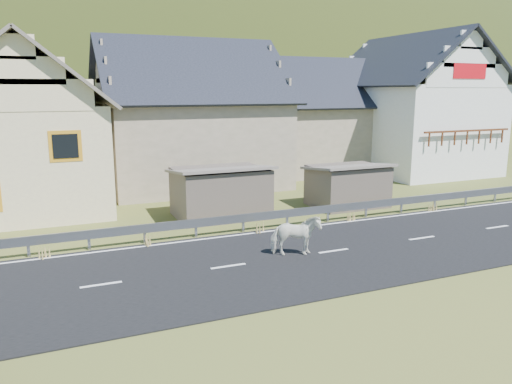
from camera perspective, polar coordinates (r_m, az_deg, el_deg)
name	(u,v)px	position (r m, az deg, el deg)	size (l,w,h in m)	color
ground	(333,252)	(18.16, 8.84, -6.79)	(160.00, 160.00, 0.00)	#3F4A1F
road	(333,251)	(18.15, 8.84, -6.73)	(60.00, 7.00, 0.04)	black
lane_markings	(333,251)	(18.15, 8.84, -6.66)	(60.00, 6.60, 0.01)	silver
guardrail	(287,214)	(21.08, 3.60, -2.49)	(28.10, 0.09, 0.75)	#93969B
shed_left	(220,193)	(22.74, -4.11, -0.07)	(4.30, 3.30, 2.40)	#6A5C4F
shed_right	(347,186)	(25.17, 10.40, 0.68)	(3.80, 2.90, 2.20)	#6A5C4F
house_cream	(24,118)	(26.60, -25.02, 7.66)	(7.80, 9.80, 8.30)	beige
house_stone_a	(189,108)	(30.70, -7.70, 9.53)	(10.80, 9.80, 8.90)	tan
house_stone_b	(317,110)	(36.48, 6.93, 9.24)	(9.80, 8.80, 8.10)	tan
house_white	(412,99)	(37.47, 17.42, 10.12)	(8.80, 10.80, 9.70)	white
mountain	(86,160)	(196.76, -18.87, 3.48)	(440.00, 280.00, 260.00)	#233012
horse	(296,235)	(17.33, 4.54, -4.97)	(1.69, 0.77, 1.43)	white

